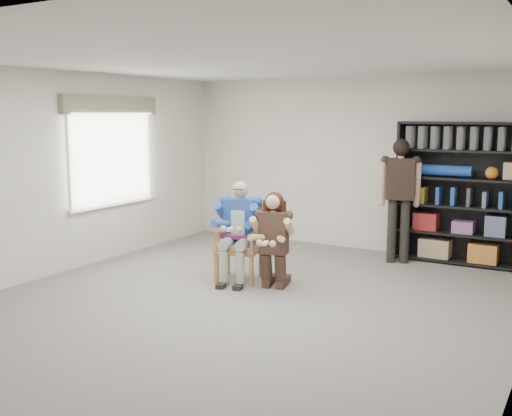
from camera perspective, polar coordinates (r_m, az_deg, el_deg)
The scene contains 8 objects.
room_shell at distance 6.80m, azimuth -1.08°, elevation 2.10°, with size 6.00×7.00×2.80m, color silver, non-canonical shape.
floor at distance 7.11m, azimuth -1.04°, elevation -9.18°, with size 6.00×7.00×0.01m, color slate.
window_left at distance 9.37m, azimuth -13.50°, elevation 5.15°, with size 0.16×2.00×1.75m, color white, non-canonical shape.
armchair at distance 7.97m, azimuth -1.62°, elevation -3.31°, with size 0.60×0.58×1.04m, color #A2733E, non-canonical shape.
seated_man at distance 7.94m, azimuth -1.63°, elevation -2.21°, with size 0.58×0.81×1.35m, color navy, non-canonical shape.
kneeling_woman at distance 7.56m, azimuth 1.64°, elevation -3.21°, with size 0.52×0.83×1.24m, color #37201B, non-canonical shape.
bookshelf at distance 9.31m, azimuth 18.72°, elevation 1.31°, with size 1.80×0.38×2.10m, color black, non-canonical shape.
standing_man at distance 9.12m, azimuth 13.49°, elevation 0.57°, with size 0.57×0.32×1.84m, color black, non-canonical shape.
Camera 1 is at (3.49, -5.78, 2.21)m, focal length 42.00 mm.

